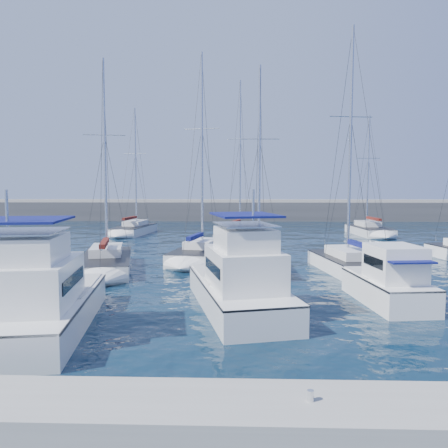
{
  "coord_description": "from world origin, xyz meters",
  "views": [
    {
      "loc": [
        -1.62,
        -20.45,
        5.35
      ],
      "look_at": [
        -2.57,
        7.91,
        3.0
      ],
      "focal_mm": 35.0,
      "sensor_mm": 36.0,
      "label": 1
    }
  ],
  "objects_px": {
    "motor_yacht_port_outer": "(14,287)",
    "sailboat_back_b": "(238,234)",
    "motor_yacht_stbd_inner": "(240,285)",
    "motor_yacht_port_inner": "(32,302)",
    "sailboat_mid_c": "(259,262)",
    "sailboat_mid_d": "(353,265)",
    "sailboat_mid_b": "(200,254)",
    "motor_yacht_stbd_outer": "(389,284)",
    "sailboat_back_c": "(369,230)",
    "sailboat_mid_a": "(106,262)",
    "sailboat_back_a": "(134,229)"
  },
  "relations": [
    {
      "from": "motor_yacht_port_outer",
      "to": "sailboat_back_b",
      "type": "xyz_separation_m",
      "value": [
        10.02,
        26.1,
        -0.41
      ]
    },
    {
      "from": "motor_yacht_stbd_inner",
      "to": "motor_yacht_port_inner",
      "type": "bearing_deg",
      "value": -171.75
    },
    {
      "from": "sailboat_mid_c",
      "to": "sailboat_mid_d",
      "type": "xyz_separation_m",
      "value": [
        5.79,
        -1.08,
        0.01
      ]
    },
    {
      "from": "sailboat_mid_b",
      "to": "sailboat_mid_d",
      "type": "bearing_deg",
      "value": -13.25
    },
    {
      "from": "motor_yacht_stbd_inner",
      "to": "motor_yacht_stbd_outer",
      "type": "xyz_separation_m",
      "value": [
        6.88,
        1.29,
        -0.19
      ]
    },
    {
      "from": "sailboat_mid_b",
      "to": "motor_yacht_stbd_inner",
      "type": "bearing_deg",
      "value": -67.31
    },
    {
      "from": "motor_yacht_port_outer",
      "to": "motor_yacht_port_inner",
      "type": "bearing_deg",
      "value": -48.61
    },
    {
      "from": "sailboat_mid_d",
      "to": "sailboat_mid_b",
      "type": "bearing_deg",
      "value": 147.9
    },
    {
      "from": "sailboat_back_c",
      "to": "motor_yacht_stbd_outer",
      "type": "bearing_deg",
      "value": -108.45
    },
    {
      "from": "sailboat_mid_c",
      "to": "sailboat_mid_b",
      "type": "bearing_deg",
      "value": 140.93
    },
    {
      "from": "motor_yacht_port_outer",
      "to": "sailboat_back_b",
      "type": "height_order",
      "value": "sailboat_back_b"
    },
    {
      "from": "sailboat_mid_b",
      "to": "sailboat_back_b",
      "type": "relative_size",
      "value": 0.93
    },
    {
      "from": "motor_yacht_port_outer",
      "to": "sailboat_back_b",
      "type": "bearing_deg",
      "value": 74.31
    },
    {
      "from": "motor_yacht_port_outer",
      "to": "sailboat_back_c",
      "type": "relative_size",
      "value": 0.5
    },
    {
      "from": "motor_yacht_stbd_outer",
      "to": "sailboat_back_c",
      "type": "height_order",
      "value": "sailboat_back_c"
    },
    {
      "from": "sailboat_back_b",
      "to": "sailboat_back_c",
      "type": "xyz_separation_m",
      "value": [
        14.91,
        5.07,
        -0.03
      ]
    },
    {
      "from": "sailboat_mid_c",
      "to": "sailboat_back_c",
      "type": "height_order",
      "value": "sailboat_back_c"
    },
    {
      "from": "motor_yacht_stbd_outer",
      "to": "sailboat_back_c",
      "type": "bearing_deg",
      "value": 68.87
    },
    {
      "from": "motor_yacht_port_outer",
      "to": "sailboat_mid_b",
      "type": "distance_m",
      "value": 14.6
    },
    {
      "from": "motor_yacht_port_outer",
      "to": "motor_yacht_stbd_inner",
      "type": "height_order",
      "value": "motor_yacht_stbd_inner"
    },
    {
      "from": "motor_yacht_stbd_outer",
      "to": "sailboat_mid_a",
      "type": "relative_size",
      "value": 0.41
    },
    {
      "from": "sailboat_back_c",
      "to": "motor_yacht_port_outer",
      "type": "bearing_deg",
      "value": -132.32
    },
    {
      "from": "sailboat_mid_c",
      "to": "sailboat_back_c",
      "type": "bearing_deg",
      "value": 56.52
    },
    {
      "from": "sailboat_mid_b",
      "to": "sailboat_back_a",
      "type": "relative_size",
      "value": 1.04
    },
    {
      "from": "sailboat_back_b",
      "to": "sailboat_back_c",
      "type": "distance_m",
      "value": 15.75
    },
    {
      "from": "sailboat_mid_a",
      "to": "sailboat_back_a",
      "type": "bearing_deg",
      "value": 85.92
    },
    {
      "from": "motor_yacht_port_inner",
      "to": "sailboat_back_b",
      "type": "distance_m",
      "value": 30.38
    },
    {
      "from": "sailboat_mid_a",
      "to": "sailboat_back_a",
      "type": "xyz_separation_m",
      "value": [
        -3.53,
        22.29,
        0.01
      ]
    },
    {
      "from": "sailboat_mid_b",
      "to": "motor_yacht_port_outer",
      "type": "bearing_deg",
      "value": -109.65
    },
    {
      "from": "motor_yacht_stbd_inner",
      "to": "sailboat_mid_c",
      "type": "xyz_separation_m",
      "value": [
        1.31,
        9.64,
        -0.61
      ]
    },
    {
      "from": "motor_yacht_port_outer",
      "to": "sailboat_back_c",
      "type": "distance_m",
      "value": 39.92
    },
    {
      "from": "motor_yacht_port_inner",
      "to": "sailboat_back_b",
      "type": "relative_size",
      "value": 0.55
    },
    {
      "from": "motor_yacht_port_inner",
      "to": "motor_yacht_stbd_inner",
      "type": "relative_size",
      "value": 0.99
    },
    {
      "from": "motor_yacht_port_inner",
      "to": "sailboat_back_c",
      "type": "relative_size",
      "value": 0.66
    },
    {
      "from": "sailboat_mid_c",
      "to": "motor_yacht_port_inner",
      "type": "bearing_deg",
      "value": -126.85
    },
    {
      "from": "motor_yacht_stbd_outer",
      "to": "sailboat_back_a",
      "type": "relative_size",
      "value": 0.38
    },
    {
      "from": "motor_yacht_stbd_inner",
      "to": "motor_yacht_stbd_outer",
      "type": "bearing_deg",
      "value": -3.19
    },
    {
      "from": "sailboat_mid_a",
      "to": "sailboat_mid_c",
      "type": "height_order",
      "value": "sailboat_mid_a"
    },
    {
      "from": "sailboat_mid_a",
      "to": "sailboat_back_c",
      "type": "distance_m",
      "value": 32.31
    },
    {
      "from": "motor_yacht_port_outer",
      "to": "sailboat_back_a",
      "type": "xyz_separation_m",
      "value": [
        -2.09,
        31.28,
        -0.42
      ]
    },
    {
      "from": "sailboat_back_a",
      "to": "sailboat_mid_a",
      "type": "bearing_deg",
      "value": -75.03
    },
    {
      "from": "sailboat_mid_a",
      "to": "sailboat_back_a",
      "type": "height_order",
      "value": "sailboat_back_a"
    },
    {
      "from": "sailboat_mid_d",
      "to": "sailboat_back_b",
      "type": "relative_size",
      "value": 0.94
    },
    {
      "from": "motor_yacht_port_inner",
      "to": "motor_yacht_stbd_outer",
      "type": "relative_size",
      "value": 1.61
    },
    {
      "from": "motor_yacht_port_inner",
      "to": "sailboat_back_b",
      "type": "xyz_separation_m",
      "value": [
        7.62,
        29.4,
        -0.6
      ]
    },
    {
      "from": "sailboat_mid_b",
      "to": "sailboat_back_c",
      "type": "relative_size",
      "value": 1.11
    },
    {
      "from": "sailboat_mid_b",
      "to": "sailboat_mid_c",
      "type": "height_order",
      "value": "sailboat_mid_b"
    },
    {
      "from": "motor_yacht_stbd_inner",
      "to": "motor_yacht_stbd_outer",
      "type": "height_order",
      "value": "motor_yacht_stbd_inner"
    },
    {
      "from": "motor_yacht_stbd_outer",
      "to": "sailboat_back_a",
      "type": "xyz_separation_m",
      "value": [
        -19.09,
        30.18,
        -0.42
      ]
    },
    {
      "from": "sailboat_back_a",
      "to": "sailboat_back_b",
      "type": "height_order",
      "value": "sailboat_back_b"
    }
  ]
}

